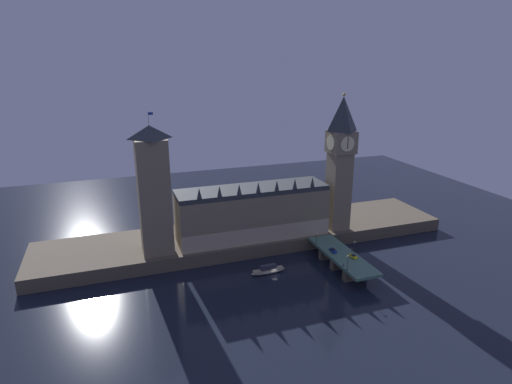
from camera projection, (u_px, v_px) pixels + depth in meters
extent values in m
plane|color=black|center=(274.00, 274.00, 199.00)|extent=(400.00, 400.00, 0.00)
cube|color=brown|center=(248.00, 236.00, 233.12)|extent=(220.00, 42.00, 6.71)
cube|color=#7F7056|center=(252.00, 214.00, 221.47)|extent=(77.98, 21.51, 24.13)
cube|color=tan|center=(259.00, 236.00, 213.99)|extent=(77.98, 0.20, 8.69)
cube|color=#2D3338|center=(252.00, 190.00, 217.50)|extent=(77.98, 19.79, 2.40)
cone|color=#2D3338|center=(199.00, 193.00, 198.91)|extent=(2.40, 2.40, 5.31)
cone|color=#2D3338|center=(220.00, 191.00, 201.98)|extent=(2.40, 2.40, 5.31)
cone|color=#2D3338|center=(239.00, 189.00, 205.05)|extent=(2.40, 2.40, 5.31)
cone|color=#2D3338|center=(258.00, 187.00, 208.11)|extent=(2.40, 2.40, 5.31)
cone|color=#2D3338|center=(277.00, 185.00, 211.18)|extent=(2.40, 2.40, 5.31)
cone|color=#2D3338|center=(295.00, 184.00, 214.25)|extent=(2.40, 2.40, 5.31)
cone|color=#2D3338|center=(312.00, 182.00, 217.32)|extent=(2.40, 2.40, 5.31)
cube|color=#7F7056|center=(338.00, 191.00, 229.68)|extent=(10.61, 10.61, 42.17)
cube|color=#7F7056|center=(341.00, 142.00, 221.68)|extent=(12.52, 12.52, 11.29)
cylinder|color=beige|center=(348.00, 144.00, 215.93)|extent=(7.76, 0.25, 7.76)
cylinder|color=beige|center=(335.00, 140.00, 227.43)|extent=(7.76, 0.25, 7.76)
cylinder|color=beige|center=(352.00, 141.00, 223.69)|extent=(0.25, 7.76, 7.76)
cylinder|color=beige|center=(330.00, 143.00, 219.67)|extent=(0.25, 7.76, 7.76)
cube|color=black|center=(348.00, 143.00, 215.59)|extent=(0.36, 0.10, 5.82)
pyramid|color=#2D3338|center=(343.00, 114.00, 217.36)|extent=(12.52, 12.52, 17.58)
sphere|color=gold|center=(344.00, 95.00, 214.49)|extent=(1.60, 1.60, 1.60)
cube|color=#7F7056|center=(154.00, 197.00, 198.99)|extent=(14.27, 14.27, 55.03)
pyramid|color=#2D3338|center=(149.00, 132.00, 189.87)|extent=(14.56, 14.56, 5.95)
cylinder|color=#99999E|center=(148.00, 118.00, 188.08)|extent=(0.24, 0.24, 6.00)
cube|color=navy|center=(151.00, 113.00, 187.80)|extent=(2.00, 0.08, 1.20)
cube|color=#4C7560|center=(342.00, 256.00, 202.83)|extent=(13.37, 46.00, 1.40)
cube|color=brown|center=(355.00, 273.00, 193.55)|extent=(11.36, 3.20, 5.77)
cube|color=brown|center=(342.00, 262.00, 203.91)|extent=(11.36, 3.20, 5.77)
cube|color=brown|center=(330.00, 253.00, 214.27)|extent=(11.36, 3.20, 5.77)
cube|color=navy|center=(333.00, 251.00, 205.02)|extent=(1.80, 4.61, 0.94)
cube|color=black|center=(333.00, 249.00, 204.82)|extent=(1.48, 2.07, 0.45)
cylinder|color=black|center=(330.00, 250.00, 206.14)|extent=(0.22, 0.64, 0.64)
cylinder|color=black|center=(333.00, 250.00, 206.68)|extent=(0.22, 0.64, 0.64)
cylinder|color=black|center=(333.00, 253.00, 203.57)|extent=(0.22, 0.64, 0.64)
cylinder|color=black|center=(336.00, 252.00, 204.11)|extent=(0.22, 0.64, 0.64)
cube|color=yellow|center=(353.00, 256.00, 199.05)|extent=(1.93, 4.54, 0.90)
cube|color=black|center=(353.00, 255.00, 198.85)|extent=(1.58, 2.04, 0.45)
cylinder|color=black|center=(357.00, 258.00, 198.16)|extent=(0.22, 0.64, 0.64)
cylinder|color=black|center=(353.00, 258.00, 197.58)|extent=(0.22, 0.64, 0.64)
cylinder|color=black|center=(353.00, 255.00, 200.70)|extent=(0.22, 0.64, 0.64)
cylinder|color=black|center=(350.00, 256.00, 200.12)|extent=(0.22, 0.64, 0.64)
cylinder|color=black|center=(344.00, 266.00, 190.67)|extent=(0.28, 0.28, 0.78)
cylinder|color=navy|center=(344.00, 264.00, 190.46)|extent=(0.38, 0.38, 0.65)
sphere|color=tan|center=(344.00, 263.00, 190.33)|extent=(0.21, 0.21, 0.21)
cylinder|color=black|center=(352.00, 250.00, 205.57)|extent=(0.28, 0.28, 0.87)
cylinder|color=brown|center=(352.00, 249.00, 205.33)|extent=(0.38, 0.38, 0.72)
sphere|color=tan|center=(352.00, 248.00, 205.19)|extent=(0.23, 0.23, 0.23)
cylinder|color=#2D3333|center=(347.00, 270.00, 187.31)|extent=(0.56, 0.56, 0.50)
cylinder|color=#2D3333|center=(348.00, 263.00, 186.36)|extent=(0.18, 0.18, 5.88)
sphere|color=#F9E5A3|center=(348.00, 256.00, 185.31)|extent=(0.60, 0.60, 0.60)
sphere|color=#F9E5A3|center=(347.00, 257.00, 185.28)|extent=(0.44, 0.44, 0.44)
sphere|color=#F9E5A3|center=(349.00, 256.00, 185.56)|extent=(0.44, 0.44, 0.44)
cylinder|color=#2D3333|center=(354.00, 252.00, 204.53)|extent=(0.56, 0.56, 0.50)
cylinder|color=#2D3333|center=(354.00, 247.00, 203.77)|extent=(0.18, 0.18, 4.60)
sphere|color=#F9E5A3|center=(355.00, 241.00, 202.91)|extent=(0.60, 0.60, 0.60)
sphere|color=#F9E5A3|center=(354.00, 242.00, 202.87)|extent=(0.44, 0.44, 0.44)
sphere|color=#F9E5A3|center=(356.00, 242.00, 203.16)|extent=(0.44, 0.44, 0.44)
cylinder|color=#2D3333|center=(316.00, 243.00, 213.83)|extent=(0.56, 0.56, 0.50)
cylinder|color=#2D3333|center=(317.00, 239.00, 213.05)|extent=(0.18, 0.18, 4.72)
sphere|color=#F9E5A3|center=(317.00, 233.00, 212.18)|extent=(0.60, 0.60, 0.60)
sphere|color=#F9E5A3|center=(316.00, 234.00, 212.14)|extent=(0.44, 0.44, 0.44)
sphere|color=#F9E5A3|center=(318.00, 234.00, 212.42)|extent=(0.44, 0.44, 0.44)
ellipsoid|color=#B2A893|center=(268.00, 271.00, 199.26)|extent=(16.78, 4.13, 2.12)
cube|color=tan|center=(268.00, 269.00, 198.97)|extent=(14.76, 3.34, 0.24)
cube|color=#2D333D|center=(268.00, 267.00, 198.62)|extent=(7.57, 2.49, 2.12)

